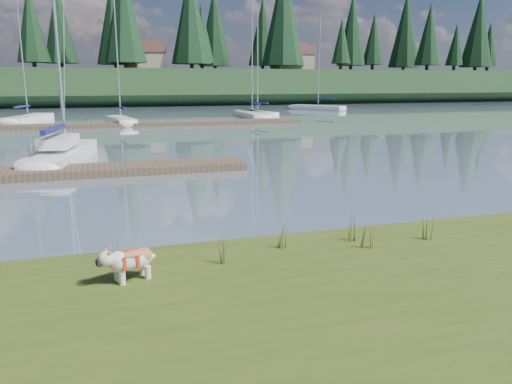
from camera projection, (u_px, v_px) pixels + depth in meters
name	position (u px, v px, depth m)	size (l,w,h in m)	color
ground	(119.00, 127.00, 39.38)	(200.00, 200.00, 0.00)	gray
bank	(261.00, 373.00, 5.84)	(60.00, 9.00, 0.35)	#3C4C17
ridge	(106.00, 88.00, 78.84)	(200.00, 20.00, 5.00)	#1A3218
bulldog	(130.00, 259.00, 8.07)	(0.97, 0.58, 0.57)	silver
sailboat_main	(66.00, 150.00, 22.88)	(3.11, 8.69, 12.30)	white
dock_near	(35.00, 173.00, 18.63)	(16.00, 2.00, 0.30)	#4C3D2C
dock_far	(145.00, 124.00, 39.94)	(26.00, 2.20, 0.30)	#4C3D2C
sailboat_bg_1	(32.00, 118.00, 44.58)	(3.97, 8.89, 12.96)	white
sailboat_bg_2	(119.00, 120.00, 42.00)	(2.41, 7.25, 10.80)	white
sailboat_bg_3	(250.00, 114.00, 49.54)	(2.23, 9.36, 13.50)	white
sailboat_bg_4	(255.00, 113.00, 50.74)	(2.76, 6.90, 10.12)	white
sailboat_bg_5	(313.00, 107.00, 62.56)	(5.64, 7.55, 11.40)	white
weed_0	(222.00, 250.00, 8.85)	(0.17, 0.14, 0.58)	#475B23
weed_1	(284.00, 238.00, 9.67)	(0.17, 0.14, 0.49)	#475B23
weed_2	(354.00, 228.00, 10.14)	(0.17, 0.14, 0.61)	#475B23
weed_3	(112.00, 250.00, 8.85)	(0.17, 0.14, 0.57)	#475B23
weed_4	(367.00, 238.00, 9.67)	(0.17, 0.14, 0.49)	#475B23
weed_5	(428.00, 228.00, 10.18)	(0.17, 0.14, 0.59)	#475B23
mud_lip	(192.00, 258.00, 9.96)	(60.00, 0.50, 0.14)	#33281C
conifer_3	(31.00, 24.00, 72.95)	(4.84, 4.84, 12.25)	#382619
conifer_4	(124.00, 12.00, 70.91)	(6.16, 6.16, 15.10)	#382619
conifer_5	(202.00, 34.00, 78.66)	(3.96, 3.96, 10.35)	#382619
conifer_6	(283.00, 14.00, 79.94)	(7.04, 7.04, 17.00)	#382619
conifer_7	(352.00, 30.00, 87.26)	(5.28, 5.28, 13.20)	#382619
conifer_8	(429.00, 34.00, 87.51)	(4.62, 4.62, 11.77)	#382619
conifer_9	(478.00, 30.00, 93.84)	(5.94, 5.94, 14.62)	#382619
house_1	(144.00, 56.00, 77.70)	(6.30, 5.30, 4.65)	gray
house_2	(292.00, 58.00, 82.92)	(6.30, 5.30, 4.65)	gray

